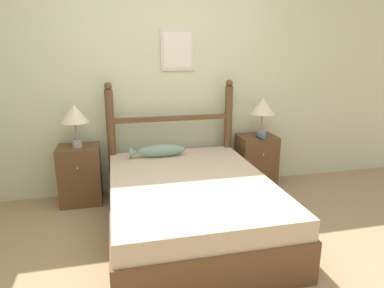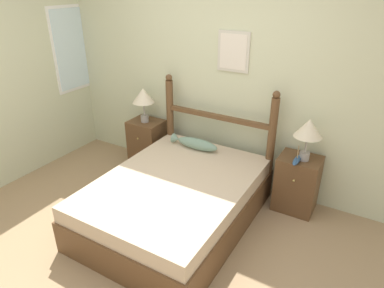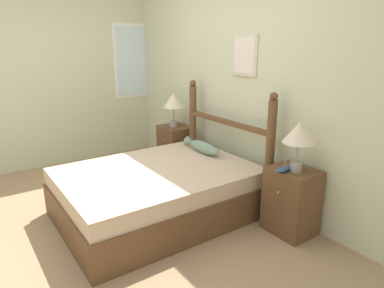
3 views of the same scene
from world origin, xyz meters
TOP-DOWN VIEW (x-y plane):
  - ground_plane at (0.00, 0.00)m, footprint 16.00×16.00m
  - wall_back at (0.00, 1.73)m, footprint 6.40×0.08m
  - bed at (0.10, 0.64)m, footprint 1.41×1.91m
  - headboard at (0.10, 1.55)m, footprint 1.41×0.09m
  - nightstand_left at (-0.91, 1.49)m, footprint 0.43×0.38m
  - nightstand_right at (1.11, 1.49)m, footprint 0.43×0.38m
  - table_lamp_left at (-0.91, 1.47)m, footprint 0.28×0.28m
  - table_lamp_right at (1.15, 1.47)m, footprint 0.28×0.28m
  - model_boat at (1.10, 1.38)m, footprint 0.06×0.24m
  - fish_pillow at (-0.08, 1.34)m, footprint 0.60×0.14m

SIDE VIEW (x-z plane):
  - ground_plane at x=0.00m, z-range 0.00..0.00m
  - bed at x=0.10m, z-range 0.00..0.50m
  - nightstand_left at x=-0.91m, z-range 0.00..0.63m
  - nightstand_right at x=1.11m, z-range 0.00..0.63m
  - fish_pillow at x=-0.08m, z-range 0.50..0.63m
  - model_boat at x=1.10m, z-range 0.56..0.75m
  - headboard at x=0.10m, z-range 0.04..1.32m
  - table_lamp_left at x=-0.91m, z-range 0.74..1.19m
  - table_lamp_right at x=1.15m, z-range 0.74..1.19m
  - wall_back at x=0.00m, z-range 0.00..2.55m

